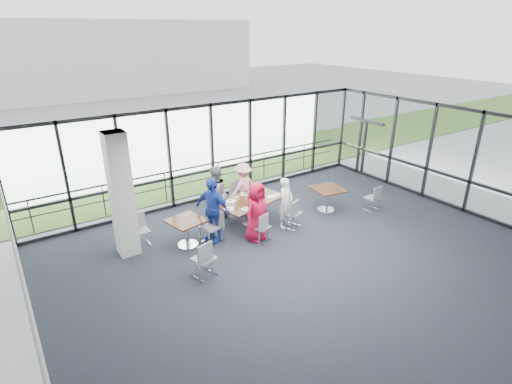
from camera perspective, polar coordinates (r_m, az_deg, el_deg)
floor at (r=10.21m, az=7.81°, el=-9.86°), size 12.00×10.00×0.02m
ceiling at (r=8.92m, az=8.89°, el=7.85°), size 12.00×10.00×0.04m
wall_left at (r=7.36m, az=-29.99°, el=-12.17°), size 0.10×10.00×3.20m
curtain_wall_back at (r=13.31m, az=-6.27°, el=5.70°), size 12.00×0.10×3.20m
curtain_wall_right at (r=14.02m, az=26.90°, el=4.22°), size 0.10×10.00×3.20m
exit_door at (r=16.19m, az=15.18°, el=6.06°), size 0.12×1.60×2.10m
structural_column at (r=10.31m, az=-18.66°, el=-0.48°), size 0.50×0.50×3.20m
apron at (r=18.17m, az=-13.61°, el=4.43°), size 80.00×70.00×0.02m
grass_strip at (r=16.39m, az=-11.04°, el=2.80°), size 80.00×5.00×0.01m
hangar_main at (r=39.63m, az=-20.68°, el=17.64°), size 24.00×10.00×6.00m
guard_rail at (r=14.17m, az=-7.24°, el=2.00°), size 12.00×0.06×0.06m
main_table at (r=11.70m, az=-0.83°, el=-1.65°), size 2.21×1.52×0.75m
side_table_left at (r=10.66m, az=-9.93°, el=-4.52°), size 1.01×1.01×0.75m
side_table_right at (r=12.71m, az=10.20°, el=0.07°), size 1.07×1.07×0.75m
diner_near_left at (r=10.70m, az=0.06°, el=-2.86°), size 0.93×0.73×1.67m
diner_near_right at (r=11.48m, az=4.28°, el=-1.54°), size 0.66×0.58×1.50m
diner_far_left at (r=11.83m, az=-5.84°, el=-0.30°), size 0.96×0.77×1.72m
diner_far_right at (r=12.59m, az=-1.84°, el=0.78°), size 1.07×0.71×1.53m
diner_end at (r=10.74m, az=-6.25°, el=-2.49°), size 0.97×1.21×1.81m
chair_main_nl at (r=10.81m, az=0.76°, el=-5.04°), size 0.51×0.51×0.84m
chair_main_nr at (r=11.57m, az=5.18°, el=-3.07°), size 0.56×0.56×0.88m
chair_main_fl at (r=12.18m, az=-5.49°, el=-1.77°), size 0.48×0.48×0.86m
chair_main_fr at (r=12.64m, az=-2.57°, el=-0.65°), size 0.47×0.47×0.91m
chair_main_end at (r=10.81m, az=-6.38°, el=-5.02°), size 0.53×0.53×0.90m
chair_spare_la at (r=9.41m, az=-7.46°, el=-9.42°), size 0.57×0.57×0.94m
chair_spare_lb at (r=11.01m, az=-16.13°, el=-5.36°), size 0.43×0.43×0.87m
chair_spare_r at (r=13.15m, az=16.28°, el=-0.83°), size 0.43×0.43×0.82m
plate_nl at (r=11.05m, az=-1.49°, el=-2.45°), size 0.25×0.25×0.01m
plate_nr at (r=11.85m, az=2.23°, el=-0.67°), size 0.28×0.28×0.01m
plate_fl at (r=11.55m, az=-3.62°, el=-1.35°), size 0.28×0.28×0.01m
plate_fr at (r=12.20m, az=-0.49°, el=0.04°), size 0.28×0.28×0.01m
plate_end at (r=11.07m, az=-3.87°, el=-2.44°), size 0.28×0.28×0.01m
tumbler_a at (r=11.26m, az=-0.59°, el=-1.55°), size 0.08×0.08×0.15m
tumbler_b at (r=11.69m, az=0.92°, el=-0.66°), size 0.07×0.07×0.14m
tumbler_c at (r=11.87m, az=-1.53°, el=-0.28°), size 0.07×0.07×0.15m
tumbler_d at (r=11.08m, az=-2.87°, el=-2.03°), size 0.07×0.07×0.14m
menu_a at (r=11.23m, az=0.43°, el=-2.05°), size 0.33×0.28×0.00m
menu_b at (r=12.01m, az=2.98°, el=-0.40°), size 0.33×0.26×0.00m
menu_c at (r=12.04m, az=-1.77°, el=-0.31°), size 0.29×0.33×0.00m
condiment_caddy at (r=11.69m, az=-0.85°, el=-0.92°), size 0.10×0.07×0.04m
ketchup_bottle at (r=11.60m, az=-0.93°, el=-0.74°), size 0.06×0.06×0.18m
green_bottle at (r=11.68m, az=-0.57°, el=-0.52°), size 0.05×0.05×0.20m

